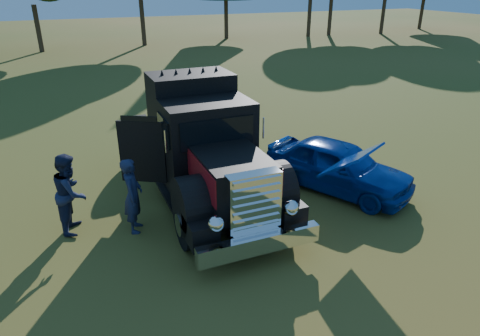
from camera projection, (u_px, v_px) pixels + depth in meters
name	position (u px, v px, depth m)	size (l,w,h in m)	color
ground	(232.00, 232.00, 9.48)	(120.00, 120.00, 0.00)	#314E17
diamond_t_truck	(203.00, 149.00, 10.61)	(3.25, 7.16, 3.00)	black
hotrod_coupe	(338.00, 166.00, 11.19)	(3.21, 4.32, 1.89)	#081EBB
spectator_near	(133.00, 196.00, 9.26)	(0.62, 0.41, 1.71)	#1D2C43
spectator_far	(71.00, 193.00, 9.28)	(0.87, 0.68, 1.80)	#1F2C4A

